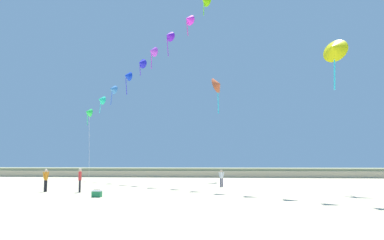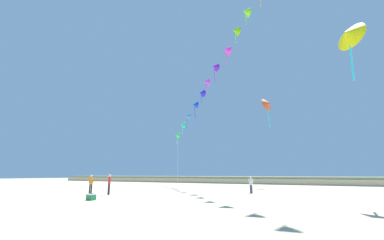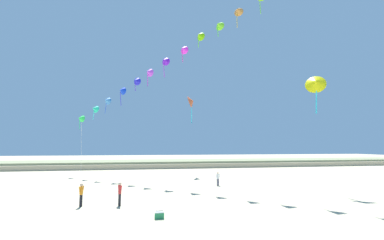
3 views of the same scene
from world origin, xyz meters
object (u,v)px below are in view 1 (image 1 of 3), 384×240
person_mid_center (80,179)px  large_kite_mid_trail (218,85)px  person_near_right (221,177)px  person_near_left (46,179)px  large_kite_low_lead (334,49)px  beach_cooler (97,194)px

person_mid_center → large_kite_mid_trail: (9.06, 19.75, 10.53)m
person_near_right → large_kite_mid_trail: size_ratio=0.33×
person_near_left → large_kite_mid_trail: bearing=58.8°
large_kite_mid_trail → person_near_left: bearing=-121.2°
person_near_right → large_kite_low_lead: large_kite_low_lead is taller
large_kite_mid_trail → beach_cooler: (-6.35, -23.62, -11.32)m
large_kite_mid_trail → beach_cooler: 26.95m
large_kite_low_lead → large_kite_mid_trail: (-9.85, 16.86, 0.66)m
person_near_left → person_mid_center: size_ratio=0.98×
person_near_right → person_mid_center: bearing=-140.6°
person_near_right → person_near_left: bearing=-148.1°
large_kite_low_lead → beach_cooler: size_ratio=7.40×
beach_cooler → large_kite_low_lead: bearing=22.7°
person_near_right → large_kite_mid_trail: bearing=94.3°
person_near_left → person_near_right: (12.69, 7.89, -0.10)m
person_mid_center → large_kite_mid_trail: large_kite_mid_trail is taller
person_near_right → large_kite_low_lead: (8.97, -5.27, 10.00)m
person_near_left → beach_cooler: size_ratio=2.93×
person_mid_center → beach_cooler: bearing=-55.1°
large_kite_low_lead → beach_cooler: (-16.20, -6.76, -10.66)m
beach_cooler → person_near_right: bearing=59.0°
person_near_right → beach_cooler: size_ratio=2.63×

